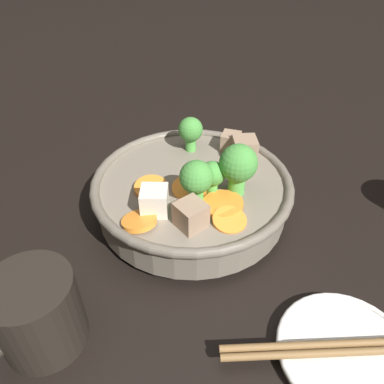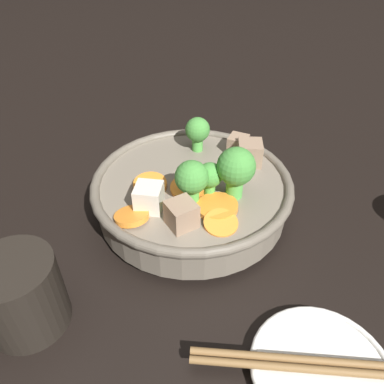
{
  "view_description": "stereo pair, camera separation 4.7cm",
  "coord_description": "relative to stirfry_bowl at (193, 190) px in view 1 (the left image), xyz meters",
  "views": [
    {
      "loc": [
        0.27,
        0.25,
        0.33
      ],
      "look_at": [
        0.0,
        0.0,
        0.04
      ],
      "focal_mm": 35.0,
      "sensor_mm": 36.0,
      "label": 1
    },
    {
      "loc": [
        0.24,
        0.28,
        0.33
      ],
      "look_at": [
        0.0,
        0.0,
        0.04
      ],
      "focal_mm": 35.0,
      "sensor_mm": 36.0,
      "label": 2
    }
  ],
  "objects": [
    {
      "name": "ground_plane",
      "position": [
        0.0,
        -0.0,
        -0.04
      ],
      "size": [
        3.0,
        3.0,
        0.0
      ],
      "primitive_type": "plane",
      "color": "black"
    },
    {
      "name": "stirfry_bowl",
      "position": [
        0.0,
        0.0,
        0.0
      ],
      "size": [
        0.25,
        0.25,
        0.12
      ],
      "color": "slate",
      "rests_on": "ground_plane"
    },
    {
      "name": "side_saucer",
      "position": [
        0.05,
        0.23,
        -0.03
      ],
      "size": [
        0.12,
        0.12,
        0.01
      ],
      "color": "white",
      "rests_on": "ground_plane"
    },
    {
      "name": "dark_mug",
      "position": [
        0.23,
        0.02,
        0.0
      ],
      "size": [
        0.1,
        0.08,
        0.08
      ],
      "color": "black",
      "rests_on": "ground_plane"
    },
    {
      "name": "chopsticks_pair",
      "position": [
        0.05,
        0.23,
        -0.02
      ],
      "size": [
        0.17,
        0.17,
        0.01
      ],
      "color": "olive",
      "rests_on": "side_saucer"
    }
  ]
}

